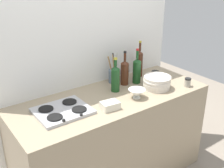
{
  "coord_description": "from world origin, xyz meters",
  "views": [
    {
      "loc": [
        -1.3,
        -1.79,
        1.98
      ],
      "look_at": [
        0.0,
        0.0,
        1.02
      ],
      "focal_mm": 44.69,
      "sensor_mm": 36.0,
      "label": 1
    }
  ],
  "objects_px": {
    "condiment_jar_front": "(188,82)",
    "butter_dish": "(110,106)",
    "wine_bottle_rightmost": "(125,72)",
    "utensil_crock": "(113,75)",
    "plate_stack": "(157,82)",
    "mixing_bowl": "(137,93)",
    "wine_bottle_leftmost": "(137,70)",
    "wine_bottle_mid_right": "(139,63)",
    "condiment_jar_rear": "(155,75)",
    "condiment_jar_spare": "(125,74)",
    "wine_bottle_mid_left": "(115,78)",
    "stovetop_hob": "(63,111)"
  },
  "relations": [
    {
      "from": "condiment_jar_rear",
      "to": "wine_bottle_leftmost",
      "type": "bearing_deg",
      "value": 173.06
    },
    {
      "from": "utensil_crock",
      "to": "condiment_jar_front",
      "type": "distance_m",
      "value": 0.71
    },
    {
      "from": "wine_bottle_mid_right",
      "to": "wine_bottle_rightmost",
      "type": "relative_size",
      "value": 1.12
    },
    {
      "from": "wine_bottle_leftmost",
      "to": "stovetop_hob",
      "type": "bearing_deg",
      "value": -172.3
    },
    {
      "from": "wine_bottle_mid_left",
      "to": "mixing_bowl",
      "type": "xyz_separation_m",
      "value": [
        0.06,
        -0.23,
        -0.08
      ]
    },
    {
      "from": "wine_bottle_leftmost",
      "to": "condiment_jar_front",
      "type": "relative_size",
      "value": 4.08
    },
    {
      "from": "wine_bottle_mid_right",
      "to": "butter_dish",
      "type": "xyz_separation_m",
      "value": [
        -0.66,
        -0.41,
        -0.11
      ]
    },
    {
      "from": "wine_bottle_leftmost",
      "to": "mixing_bowl",
      "type": "relative_size",
      "value": 2.28
    },
    {
      "from": "wine_bottle_leftmost",
      "to": "butter_dish",
      "type": "height_order",
      "value": "wine_bottle_leftmost"
    },
    {
      "from": "mixing_bowl",
      "to": "wine_bottle_leftmost",
      "type": "bearing_deg",
      "value": 49.71
    },
    {
      "from": "wine_bottle_mid_left",
      "to": "butter_dish",
      "type": "distance_m",
      "value": 0.36
    },
    {
      "from": "plate_stack",
      "to": "mixing_bowl",
      "type": "bearing_deg",
      "value": -170.55
    },
    {
      "from": "utensil_crock",
      "to": "stovetop_hob",
      "type": "bearing_deg",
      "value": -159.47
    },
    {
      "from": "condiment_jar_rear",
      "to": "condiment_jar_spare",
      "type": "bearing_deg",
      "value": 141.46
    },
    {
      "from": "wine_bottle_rightmost",
      "to": "utensil_crock",
      "type": "relative_size",
      "value": 1.09
    },
    {
      "from": "mixing_bowl",
      "to": "condiment_jar_spare",
      "type": "xyz_separation_m",
      "value": [
        0.21,
        0.43,
        -0.0
      ]
    },
    {
      "from": "wine_bottle_rightmost",
      "to": "wine_bottle_mid_right",
      "type": "bearing_deg",
      "value": 17.32
    },
    {
      "from": "wine_bottle_rightmost",
      "to": "utensil_crock",
      "type": "bearing_deg",
      "value": 118.86
    },
    {
      "from": "butter_dish",
      "to": "condiment_jar_rear",
      "type": "xyz_separation_m",
      "value": [
        0.75,
        0.26,
        0.01
      ]
    },
    {
      "from": "condiment_jar_rear",
      "to": "condiment_jar_spare",
      "type": "height_order",
      "value": "condiment_jar_spare"
    },
    {
      "from": "stovetop_hob",
      "to": "wine_bottle_leftmost",
      "type": "xyz_separation_m",
      "value": [
        0.86,
        0.12,
        0.12
      ]
    },
    {
      "from": "wine_bottle_mid_left",
      "to": "condiment_jar_rear",
      "type": "relative_size",
      "value": 4.1
    },
    {
      "from": "wine_bottle_leftmost",
      "to": "condiment_jar_spare",
      "type": "height_order",
      "value": "wine_bottle_leftmost"
    },
    {
      "from": "mixing_bowl",
      "to": "butter_dish",
      "type": "height_order",
      "value": "mixing_bowl"
    },
    {
      "from": "wine_bottle_mid_right",
      "to": "condiment_jar_rear",
      "type": "relative_size",
      "value": 4.79
    },
    {
      "from": "condiment_jar_spare",
      "to": "wine_bottle_rightmost",
      "type": "bearing_deg",
      "value": -129.25
    },
    {
      "from": "plate_stack",
      "to": "butter_dish",
      "type": "relative_size",
      "value": 1.84
    },
    {
      "from": "wine_bottle_mid_right",
      "to": "stovetop_hob",
      "type": "bearing_deg",
      "value": -166.86
    },
    {
      "from": "stovetop_hob",
      "to": "condiment_jar_front",
      "type": "relative_size",
      "value": 4.96
    },
    {
      "from": "mixing_bowl",
      "to": "butter_dish",
      "type": "relative_size",
      "value": 1.07
    },
    {
      "from": "wine_bottle_leftmost",
      "to": "wine_bottle_rightmost",
      "type": "height_order",
      "value": "wine_bottle_leftmost"
    },
    {
      "from": "wine_bottle_mid_left",
      "to": "wine_bottle_rightmost",
      "type": "height_order",
      "value": "wine_bottle_rightmost"
    },
    {
      "from": "condiment_jar_front",
      "to": "butter_dish",
      "type": "bearing_deg",
      "value": 175.38
    },
    {
      "from": "mixing_bowl",
      "to": "wine_bottle_rightmost",
      "type": "bearing_deg",
      "value": 71.35
    },
    {
      "from": "mixing_bowl",
      "to": "wine_bottle_mid_right",
      "type": "bearing_deg",
      "value": 46.72
    },
    {
      "from": "wine_bottle_rightmost",
      "to": "butter_dish",
      "type": "height_order",
      "value": "wine_bottle_rightmost"
    },
    {
      "from": "stovetop_hob",
      "to": "condiment_jar_spare",
      "type": "relative_size",
      "value": 5.12
    },
    {
      "from": "plate_stack",
      "to": "butter_dish",
      "type": "xyz_separation_m",
      "value": [
        -0.59,
        -0.07,
        -0.03
      ]
    },
    {
      "from": "plate_stack",
      "to": "mixing_bowl",
      "type": "xyz_separation_m",
      "value": [
        -0.28,
        -0.05,
        -0.01
      ]
    },
    {
      "from": "mixing_bowl",
      "to": "condiment_jar_rear",
      "type": "xyz_separation_m",
      "value": [
        0.45,
        0.23,
        -0.01
      ]
    },
    {
      "from": "wine_bottle_mid_right",
      "to": "condiment_jar_spare",
      "type": "height_order",
      "value": "wine_bottle_mid_right"
    },
    {
      "from": "wine_bottle_leftmost",
      "to": "butter_dish",
      "type": "bearing_deg",
      "value": -151.28
    },
    {
      "from": "butter_dish",
      "to": "utensil_crock",
      "type": "distance_m",
      "value": 0.56
    },
    {
      "from": "wine_bottle_mid_right",
      "to": "condiment_jar_front",
      "type": "height_order",
      "value": "wine_bottle_mid_right"
    },
    {
      "from": "stovetop_hob",
      "to": "wine_bottle_leftmost",
      "type": "height_order",
      "value": "wine_bottle_leftmost"
    },
    {
      "from": "butter_dish",
      "to": "wine_bottle_mid_right",
      "type": "bearing_deg",
      "value": 31.48
    },
    {
      "from": "plate_stack",
      "to": "condiment_jar_front",
      "type": "height_order",
      "value": "plate_stack"
    },
    {
      "from": "wine_bottle_leftmost",
      "to": "condiment_jar_front",
      "type": "height_order",
      "value": "wine_bottle_leftmost"
    },
    {
      "from": "condiment_jar_rear",
      "to": "plate_stack",
      "type": "bearing_deg",
      "value": -131.2
    },
    {
      "from": "wine_bottle_mid_right",
      "to": "condiment_jar_front",
      "type": "bearing_deg",
      "value": -67.51
    }
  ]
}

